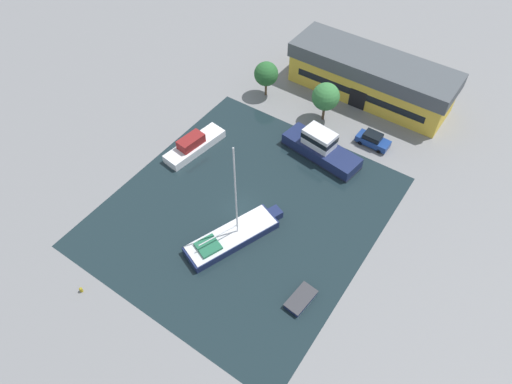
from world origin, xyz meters
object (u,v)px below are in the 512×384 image
at_px(quay_tree_near_building, 326,97).
at_px(small_dinghy, 301,299).
at_px(warehouse_building, 371,77).
at_px(quay_tree_by_water, 266,74).
at_px(cabin_boat, 194,145).
at_px(parked_car, 373,140).
at_px(motor_cruiser, 321,147).
at_px(sailboat_moored, 233,236).

relative_size(quay_tree_near_building, small_dinghy, 1.57).
height_order(warehouse_building, quay_tree_by_water, warehouse_building).
xyz_separation_m(small_dinghy, cabin_boat, (-22.07, 10.53, 0.52)).
bearing_deg(cabin_boat, parked_car, 44.56).
bearing_deg(small_dinghy, cabin_boat, -19.72).
height_order(quay_tree_by_water, motor_cruiser, quay_tree_by_water).
height_order(warehouse_building, small_dinghy, warehouse_building).
xyz_separation_m(quay_tree_near_building, quay_tree_by_water, (-9.40, 0.08, -0.25)).
relative_size(warehouse_building, motor_cruiser, 2.17).
bearing_deg(motor_cruiser, cabin_boat, 129.44).
height_order(parked_car, cabin_boat, cabin_boat).
bearing_deg(cabin_boat, motor_cruiser, 38.89).
bearing_deg(quay_tree_near_building, cabin_boat, -125.94).
bearing_deg(small_dinghy, warehouse_building, -69.38).
height_order(quay_tree_by_water, parked_car, quay_tree_by_water).
relative_size(motor_cruiser, cabin_boat, 1.21).
relative_size(parked_car, small_dinghy, 1.21).
distance_m(small_dinghy, cabin_boat, 24.46).
bearing_deg(small_dinghy, motor_cruiser, -60.06).
bearing_deg(sailboat_moored, cabin_boat, 166.66).
distance_m(parked_car, small_dinghy, 24.50).
xyz_separation_m(warehouse_building, motor_cruiser, (0.45, -14.69, -1.75)).
xyz_separation_m(sailboat_moored, motor_cruiser, (1.37, 16.64, 0.70)).
height_order(parked_car, small_dinghy, parked_car).
bearing_deg(cabin_boat, quay_tree_by_water, 93.25).
xyz_separation_m(warehouse_building, quay_tree_near_building, (-2.64, -8.33, 0.69)).
xyz_separation_m(warehouse_building, parked_car, (5.10, -9.24, -2.18)).
bearing_deg(warehouse_building, sailboat_moored, -91.03).
relative_size(quay_tree_by_water, parked_car, 1.21).
distance_m(quay_tree_by_water, sailboat_moored, 25.77).
bearing_deg(cabin_boat, quay_tree_near_building, 61.87).
height_order(sailboat_moored, motor_cruiser, sailboat_moored).
bearing_deg(motor_cruiser, sailboat_moored, -176.36).
bearing_deg(sailboat_moored, small_dinghy, 8.83).
distance_m(quay_tree_by_water, cabin_boat, 14.95).
bearing_deg(small_dinghy, sailboat_moored, -6.44).
bearing_deg(quay_tree_near_building, motor_cruiser, -64.10).
bearing_deg(parked_car, sailboat_moored, -13.66).
relative_size(quay_tree_by_water, sailboat_moored, 0.39).
bearing_deg(quay_tree_by_water, motor_cruiser, -27.25).
relative_size(parked_car, motor_cruiser, 0.40).
xyz_separation_m(quay_tree_by_water, cabin_boat, (-1.17, -14.66, -2.68)).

